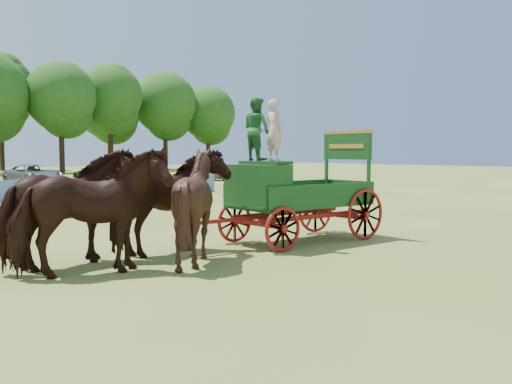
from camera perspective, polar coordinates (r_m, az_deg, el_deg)
name	(u,v)px	position (r m, az deg, el deg)	size (l,w,h in m)	color
ground	(235,259)	(12.87, -2.15, -6.67)	(160.00, 160.00, 0.00)	olive
horse_lead_left	(90,212)	(11.38, -16.27, -1.91)	(1.34, 2.95, 2.49)	black
horse_lead_right	(68,207)	(12.40, -18.24, -1.48)	(1.34, 2.95, 2.49)	black
horse_wheel_left	(195,204)	(12.50, -6.08, -1.24)	(2.01, 2.26, 2.50)	black
horse_wheel_right	(170,201)	(13.43, -8.64, -0.90)	(1.34, 2.95, 2.49)	black
farm_dray	(279,180)	(14.73, 2.33, 1.19)	(6.00, 2.00, 3.77)	#AB1119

